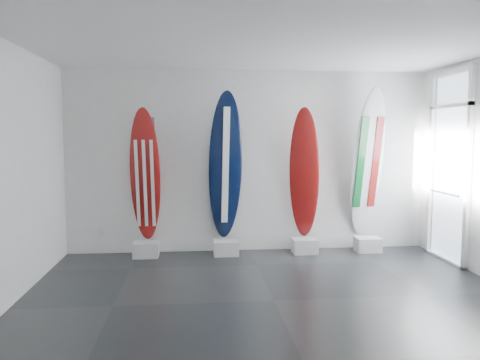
{
  "coord_description": "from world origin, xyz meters",
  "views": [
    {
      "loc": [
        -0.92,
        -5.35,
        1.93
      ],
      "look_at": [
        -0.26,
        1.4,
        1.3
      ],
      "focal_mm": 35.53,
      "sensor_mm": 36.0,
      "label": 1
    }
  ],
  "objects": [
    {
      "name": "display_block_swiss",
      "position": [
        0.89,
        2.18,
        0.12
      ],
      "size": [
        0.4,
        0.3,
        0.24
      ],
      "primitive_type": "cube",
      "color": "silver",
      "rests_on": "floor"
    },
    {
      "name": "display_block_italy",
      "position": [
        1.95,
        2.18,
        0.12
      ],
      "size": [
        0.4,
        0.3,
        0.24
      ],
      "primitive_type": "cube",
      "color": "silver",
      "rests_on": "floor"
    },
    {
      "name": "surfboard_italy",
      "position": [
        1.95,
        2.28,
        1.47
      ],
      "size": [
        0.64,
        0.6,
        2.48
      ],
      "primitive_type": "ellipsoid",
      "rotation": [
        0.17,
        0.0,
        0.17
      ],
      "color": "white",
      "rests_on": "display_block_italy"
    },
    {
      "name": "wall_outlet",
      "position": [
        -2.45,
        2.48,
        0.35
      ],
      "size": [
        0.09,
        0.02,
        0.13
      ],
      "primitive_type": "cube",
      "color": "silver",
      "rests_on": "wall_back"
    },
    {
      "name": "surfboard_swiss",
      "position": [
        0.89,
        2.28,
        1.31
      ],
      "size": [
        0.57,
        0.48,
        2.16
      ],
      "primitive_type": "ellipsoid",
      "rotation": [
        0.12,
        0.0,
        -0.32
      ],
      "color": "maroon",
      "rests_on": "display_block_swiss"
    },
    {
      "name": "wall_back",
      "position": [
        0.0,
        2.5,
        1.5
      ],
      "size": [
        6.0,
        0.0,
        6.0
      ],
      "primitive_type": "plane",
      "rotation": [
        1.57,
        0.0,
        0.0
      ],
      "color": "white",
      "rests_on": "ground"
    },
    {
      "name": "wall_left",
      "position": [
        -3.0,
        0.0,
        1.5
      ],
      "size": [
        0.0,
        5.0,
        5.0
      ],
      "primitive_type": "plane",
      "rotation": [
        1.57,
        0.0,
        1.57
      ],
      "color": "white",
      "rests_on": "ground"
    },
    {
      "name": "glass_door",
      "position": [
        2.97,
        1.55,
        1.43
      ],
      "size": [
        0.12,
        1.16,
        2.85
      ],
      "primitive_type": null,
      "color": "white",
      "rests_on": "floor"
    },
    {
      "name": "surfboard_navy",
      "position": [
        -0.41,
        2.28,
        1.44
      ],
      "size": [
        0.59,
        0.46,
        2.4
      ],
      "primitive_type": "ellipsoid",
      "rotation": [
        0.13,
        0.0,
        0.13
      ],
      "color": "black",
      "rests_on": "display_block_navy"
    },
    {
      "name": "ceiling",
      "position": [
        0.0,
        0.0,
        3.0
      ],
      "size": [
        6.0,
        6.0,
        0.0
      ],
      "primitive_type": "plane",
      "rotation": [
        3.14,
        0.0,
        0.0
      ],
      "color": "white",
      "rests_on": "wall_back"
    },
    {
      "name": "wall_front",
      "position": [
        0.0,
        -2.5,
        1.5
      ],
      "size": [
        6.0,
        0.0,
        6.0
      ],
      "primitive_type": "plane",
      "rotation": [
        -1.57,
        0.0,
        0.0
      ],
      "color": "white",
      "rests_on": "ground"
    },
    {
      "name": "display_block_usa",
      "position": [
        -1.69,
        2.18,
        0.12
      ],
      "size": [
        0.4,
        0.3,
        0.24
      ],
      "primitive_type": "cube",
      "color": "silver",
      "rests_on": "floor"
    },
    {
      "name": "display_block_navy",
      "position": [
        -0.41,
        2.18,
        0.12
      ],
      "size": [
        0.4,
        0.3,
        0.24
      ],
      "primitive_type": "cube",
      "color": "silver",
      "rests_on": "floor"
    },
    {
      "name": "surfboard_usa",
      "position": [
        -1.69,
        2.28,
        1.3
      ],
      "size": [
        0.51,
        0.39,
        2.14
      ],
      "primitive_type": "ellipsoid",
      "rotation": [
        0.13,
        0.0,
        -0.08
      ],
      "color": "maroon",
      "rests_on": "display_block_usa"
    },
    {
      "name": "floor",
      "position": [
        0.0,
        0.0,
        0.0
      ],
      "size": [
        6.0,
        6.0,
        0.0
      ],
      "primitive_type": "plane",
      "color": "black",
      "rests_on": "ground"
    }
  ]
}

